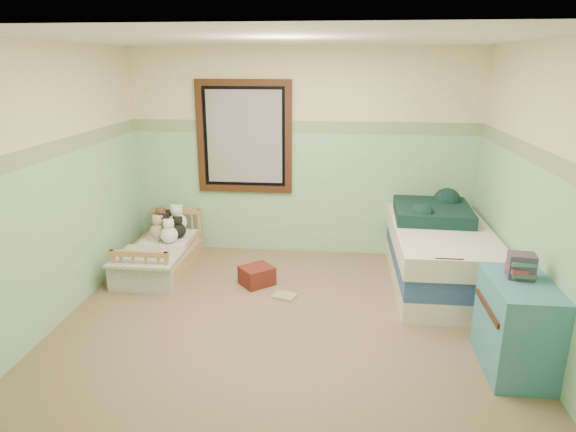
# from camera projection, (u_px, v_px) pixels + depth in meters

# --- Properties ---
(floor) EXTENTS (4.20, 3.60, 0.02)m
(floor) POSITION_uv_depth(u_px,v_px,m) (286.00, 319.00, 4.73)
(floor) COLOR brown
(floor) RESTS_ON ground
(ceiling) EXTENTS (4.20, 3.60, 0.02)m
(ceiling) POSITION_uv_depth(u_px,v_px,m) (286.00, 37.00, 3.98)
(ceiling) COLOR white
(ceiling) RESTS_ON wall_back
(wall_back) EXTENTS (4.20, 0.04, 2.50)m
(wall_back) POSITION_uv_depth(u_px,v_px,m) (302.00, 154.00, 6.07)
(wall_back) COLOR beige
(wall_back) RESTS_ON floor
(wall_front) EXTENTS (4.20, 0.04, 2.50)m
(wall_front) POSITION_uv_depth(u_px,v_px,m) (250.00, 274.00, 2.65)
(wall_front) COLOR beige
(wall_front) RESTS_ON floor
(wall_left) EXTENTS (0.04, 3.60, 2.50)m
(wall_left) POSITION_uv_depth(u_px,v_px,m) (58.00, 185.00, 4.56)
(wall_left) COLOR beige
(wall_left) RESTS_ON floor
(wall_right) EXTENTS (0.04, 3.60, 2.50)m
(wall_right) POSITION_uv_depth(u_px,v_px,m) (537.00, 197.00, 4.15)
(wall_right) COLOR beige
(wall_right) RESTS_ON floor
(wainscot_mint) EXTENTS (4.20, 0.01, 1.50)m
(wainscot_mint) POSITION_uv_depth(u_px,v_px,m) (301.00, 194.00, 6.20)
(wainscot_mint) COLOR #88C28F
(wainscot_mint) RESTS_ON floor
(border_strip) EXTENTS (4.20, 0.01, 0.15)m
(border_strip) POSITION_uv_depth(u_px,v_px,m) (302.00, 127.00, 5.95)
(border_strip) COLOR #47794D
(border_strip) RESTS_ON wall_back
(window_frame) EXTENTS (1.16, 0.06, 1.36)m
(window_frame) POSITION_uv_depth(u_px,v_px,m) (244.00, 137.00, 6.04)
(window_frame) COLOR #402313
(window_frame) RESTS_ON wall_back
(window_blinds) EXTENTS (0.92, 0.01, 1.12)m
(window_blinds) POSITION_uv_depth(u_px,v_px,m) (244.00, 137.00, 6.05)
(window_blinds) COLOR #AEAEAB
(window_blinds) RESTS_ON window_frame
(toddler_bed_frame) EXTENTS (0.64, 1.29, 0.17)m
(toddler_bed_frame) POSITION_uv_depth(u_px,v_px,m) (162.00, 262.00, 5.85)
(toddler_bed_frame) COLOR #965F35
(toddler_bed_frame) RESTS_ON floor
(toddler_mattress) EXTENTS (0.59, 1.23, 0.12)m
(toddler_mattress) POSITION_uv_depth(u_px,v_px,m) (161.00, 250.00, 5.81)
(toddler_mattress) COLOR white
(toddler_mattress) RESTS_ON toddler_bed_frame
(patchwork_quilt) EXTENTS (0.70, 0.64, 0.03)m
(patchwork_quilt) POSITION_uv_depth(u_px,v_px,m) (147.00, 257.00, 5.41)
(patchwork_quilt) COLOR #738CB8
(patchwork_quilt) RESTS_ON toddler_mattress
(plush_bed_brown) EXTENTS (0.21, 0.21, 0.21)m
(plush_bed_brown) POSITION_uv_depth(u_px,v_px,m) (162.00, 223.00, 6.25)
(plush_bed_brown) COLOR brown
(plush_bed_brown) RESTS_ON toddler_mattress
(plush_bed_white) EXTENTS (0.24, 0.24, 0.24)m
(plush_bed_white) POSITION_uv_depth(u_px,v_px,m) (177.00, 222.00, 6.23)
(plush_bed_white) COLOR white
(plush_bed_white) RESTS_ON toddler_mattress
(plush_bed_tan) EXTENTS (0.19, 0.19, 0.19)m
(plush_bed_tan) POSITION_uv_depth(u_px,v_px,m) (160.00, 229.00, 6.04)
(plush_bed_tan) COLOR tan
(plush_bed_tan) RESTS_ON toddler_mattress
(plush_bed_dark) EXTENTS (0.18, 0.18, 0.18)m
(plush_bed_dark) POSITION_uv_depth(u_px,v_px,m) (178.00, 230.00, 6.02)
(plush_bed_dark) COLOR black
(plush_bed_dark) RESTS_ON toddler_mattress
(plush_floor_cream) EXTENTS (0.26, 0.26, 0.26)m
(plush_floor_cream) POSITION_uv_depth(u_px,v_px,m) (158.00, 251.00, 6.04)
(plush_floor_cream) COLOR white
(plush_floor_cream) RESTS_ON floor
(plush_floor_tan) EXTENTS (0.25, 0.25, 0.25)m
(plush_floor_tan) POSITION_uv_depth(u_px,v_px,m) (158.00, 270.00, 5.50)
(plush_floor_tan) COLOR tan
(plush_floor_tan) RESTS_ON floor
(twin_bed_frame) EXTENTS (0.95, 1.90, 0.22)m
(twin_bed_frame) POSITION_uv_depth(u_px,v_px,m) (437.00, 274.00, 5.44)
(twin_bed_frame) COLOR white
(twin_bed_frame) RESTS_ON floor
(twin_boxspring) EXTENTS (0.95, 1.90, 0.22)m
(twin_boxspring) POSITION_uv_depth(u_px,v_px,m) (439.00, 255.00, 5.38)
(twin_boxspring) COLOR navy
(twin_boxspring) RESTS_ON twin_bed_frame
(twin_mattress) EXTENTS (0.99, 1.94, 0.22)m
(twin_mattress) POSITION_uv_depth(u_px,v_px,m) (440.00, 236.00, 5.31)
(twin_mattress) COLOR white
(twin_mattress) RESTS_ON twin_boxspring
(teal_blanket) EXTENTS (0.84, 0.89, 0.14)m
(teal_blanket) POSITION_uv_depth(u_px,v_px,m) (432.00, 212.00, 5.55)
(teal_blanket) COLOR black
(teal_blanket) RESTS_ON twin_mattress
(dresser) EXTENTS (0.46, 0.74, 0.74)m
(dresser) POSITION_uv_depth(u_px,v_px,m) (517.00, 326.00, 3.86)
(dresser) COLOR teal
(dresser) RESTS_ON floor
(book_stack) EXTENTS (0.21, 0.17, 0.19)m
(book_stack) POSITION_uv_depth(u_px,v_px,m) (521.00, 266.00, 3.81)
(book_stack) COLOR brown
(book_stack) RESTS_ON dresser
(red_pillow) EXTENTS (0.43, 0.43, 0.20)m
(red_pillow) POSITION_uv_depth(u_px,v_px,m) (257.00, 276.00, 5.43)
(red_pillow) COLOR #A02417
(red_pillow) RESTS_ON floor
(floor_book) EXTENTS (0.28, 0.25, 0.02)m
(floor_book) POSITION_uv_depth(u_px,v_px,m) (284.00, 296.00, 5.16)
(floor_book) COLOR yellow
(floor_book) RESTS_ON floor
(extra_plush_0) EXTENTS (0.22, 0.22, 0.22)m
(extra_plush_0) POSITION_uv_depth(u_px,v_px,m) (164.00, 230.00, 5.98)
(extra_plush_0) COLOR black
(extra_plush_0) RESTS_ON toddler_mattress
(extra_plush_1) EXTENTS (0.19, 0.19, 0.19)m
(extra_plush_1) POSITION_uv_depth(u_px,v_px,m) (159.00, 230.00, 6.03)
(extra_plush_1) COLOR brown
(extra_plush_1) RESTS_ON toddler_mattress
(extra_plush_2) EXTENTS (0.19, 0.19, 0.19)m
(extra_plush_2) POSITION_uv_depth(u_px,v_px,m) (171.00, 224.00, 6.26)
(extra_plush_2) COLOR black
(extra_plush_2) RESTS_ON toddler_mattress
(extra_plush_3) EXTENTS (0.21, 0.21, 0.21)m
(extra_plush_3) POSITION_uv_depth(u_px,v_px,m) (158.00, 232.00, 5.94)
(extra_plush_3) COLOR tan
(extra_plush_3) RESTS_ON toddler_mattress
(extra_plush_4) EXTENTS (0.20, 0.20, 0.20)m
(extra_plush_4) POSITION_uv_depth(u_px,v_px,m) (169.00, 235.00, 5.84)
(extra_plush_4) COLOR white
(extra_plush_4) RESTS_ON toddler_mattress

